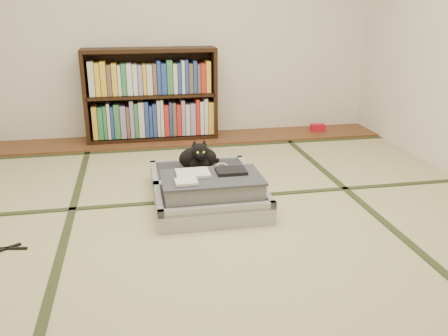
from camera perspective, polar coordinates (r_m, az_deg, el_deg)
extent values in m
plane|color=#C9B686|center=(3.08, 0.33, -6.57)|extent=(4.50, 4.50, 0.00)
cube|color=brown|center=(4.93, -4.24, 3.52)|extent=(4.00, 0.50, 0.02)
cube|color=red|center=(5.30, 11.22, 4.81)|extent=(0.16, 0.10, 0.07)
plane|color=silver|center=(5.00, -4.95, 17.55)|extent=(4.00, 0.00, 4.00)
cube|color=#2D381E|center=(3.06, -18.53, -7.72)|extent=(0.05, 4.50, 0.01)
cube|color=#2D381E|center=(3.40, 17.16, -4.82)|extent=(0.05, 4.50, 0.01)
cube|color=#2D381E|center=(3.43, -0.98, -3.66)|extent=(4.00, 0.05, 0.01)
cube|color=#2D381E|center=(4.65, -3.79, 2.47)|extent=(4.00, 0.05, 0.01)
cube|color=black|center=(4.89, -16.28, 8.20)|extent=(0.04, 0.30, 0.84)
cube|color=black|center=(4.93, -1.27, 9.06)|extent=(0.04, 0.30, 0.84)
cube|color=black|center=(4.97, -8.50, 3.71)|extent=(1.31, 0.30, 0.04)
cube|color=black|center=(4.81, -9.02, 13.86)|extent=(1.31, 0.30, 0.04)
cube|color=black|center=(4.87, -8.75, 8.68)|extent=(1.25, 0.30, 0.03)
cube|color=black|center=(5.01, -8.83, 8.99)|extent=(1.31, 0.02, 0.84)
cube|color=gray|center=(4.90, -8.61, 6.14)|extent=(1.18, 0.21, 0.36)
cube|color=gray|center=(4.82, -8.85, 10.86)|extent=(1.18, 0.21, 0.32)
cube|color=#ACADB1|center=(3.17, -1.45, -4.50)|extent=(0.74, 0.50, 0.13)
cube|color=#2F2E36|center=(3.16, -1.45, -3.94)|extent=(0.66, 0.42, 0.10)
cube|color=#ACADB1|center=(2.93, -0.71, -5.02)|extent=(0.74, 0.04, 0.05)
cube|color=#ACADB1|center=(3.35, -2.11, -1.88)|extent=(0.74, 0.04, 0.05)
cube|color=#ACADB1|center=(3.11, -7.89, -3.79)|extent=(0.04, 0.50, 0.05)
cube|color=#ACADB1|center=(3.21, 4.75, -2.88)|extent=(0.04, 0.50, 0.05)
cube|color=#ACADB1|center=(3.62, -2.76, -1.41)|extent=(0.74, 0.50, 0.13)
cube|color=#2F2E36|center=(3.61, -2.77, -0.90)|extent=(0.66, 0.42, 0.10)
cube|color=#ACADB1|center=(3.39, -2.22, -1.64)|extent=(0.74, 0.04, 0.05)
cube|color=#ACADB1|center=(3.81, -3.28, 0.76)|extent=(0.74, 0.04, 0.05)
cube|color=#ACADB1|center=(3.57, -8.38, -0.73)|extent=(0.04, 0.50, 0.05)
cube|color=#ACADB1|center=(3.66, 2.68, -0.02)|extent=(0.04, 0.50, 0.05)
cylinder|color=black|center=(3.37, -2.16, -1.68)|extent=(0.67, 0.02, 0.02)
cube|color=gray|center=(3.12, -1.47, -2.42)|extent=(0.63, 0.39, 0.13)
cube|color=#3D3D45|center=(3.09, -1.48, -1.14)|extent=(0.65, 0.41, 0.01)
cube|color=silver|center=(3.12, -3.79, -0.63)|extent=(0.22, 0.18, 0.02)
cube|color=black|center=(3.16, 0.85, -0.33)|extent=(0.20, 0.16, 0.02)
cube|color=silver|center=(2.97, -4.56, -1.66)|extent=(0.14, 0.12, 0.02)
cube|color=white|center=(2.93, -4.91, -6.54)|extent=(0.06, 0.01, 0.04)
cube|color=white|center=(2.94, -2.58, -6.59)|extent=(0.05, 0.01, 0.03)
cube|color=orange|center=(3.00, 4.01, -5.81)|extent=(0.05, 0.01, 0.03)
cube|color=#197F33|center=(2.98, 2.72, -5.59)|extent=(0.04, 0.01, 0.03)
ellipsoid|color=black|center=(3.59, -3.17, 1.19)|extent=(0.29, 0.19, 0.18)
ellipsoid|color=black|center=(3.51, -2.97, 0.47)|extent=(0.14, 0.10, 0.10)
ellipsoid|color=black|center=(3.45, -2.93, 2.03)|extent=(0.12, 0.11, 0.12)
sphere|color=black|center=(3.41, -2.81, 1.47)|extent=(0.06, 0.06, 0.06)
cone|color=black|center=(3.45, -3.58, 3.03)|extent=(0.04, 0.05, 0.06)
cone|color=black|center=(3.46, -2.41, 3.10)|extent=(0.04, 0.05, 0.06)
sphere|color=#A5BF33|center=(3.40, -3.17, 1.86)|extent=(0.02, 0.02, 0.02)
sphere|color=#A5BF33|center=(3.40, -2.44, 1.90)|extent=(0.02, 0.02, 0.02)
cylinder|color=black|center=(3.70, -1.82, 0.75)|extent=(0.18, 0.10, 0.03)
torus|color=white|center=(3.65, -0.37, 0.18)|extent=(0.10, 0.10, 0.01)
torus|color=white|center=(3.64, -0.28, 0.34)|extent=(0.09, 0.09, 0.01)
cube|color=black|center=(3.02, -24.33, -8.80)|extent=(0.20, 0.05, 0.01)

